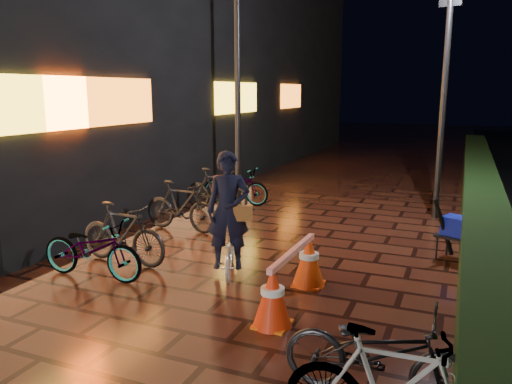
% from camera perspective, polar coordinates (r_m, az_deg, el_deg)
% --- Properties ---
extents(ground, '(80.00, 80.00, 0.00)m').
position_cam_1_polar(ground, '(6.19, -8.09, -15.58)').
color(ground, '#381911').
rests_on(ground, ground).
extents(hedge, '(0.70, 20.00, 1.00)m').
position_cam_1_polar(hedge, '(12.92, 24.14, 0.21)').
color(hedge, black).
rests_on(hedge, ground).
extents(storefront_block, '(12.09, 22.00, 9.00)m').
position_cam_1_polar(storefront_block, '(20.46, -15.27, 15.86)').
color(storefront_block, black).
rests_on(storefront_block, ground).
extents(lamp_post_hedge, '(0.46, 0.18, 4.84)m').
position_cam_1_polar(lamp_post_hedge, '(11.61, 20.65, 10.07)').
color(lamp_post_hedge, black).
rests_on(lamp_post_hedge, ground).
extents(lamp_post_sf, '(0.54, 0.28, 5.74)m').
position_cam_1_polar(lamp_post_sf, '(13.20, -2.12, 13.02)').
color(lamp_post_sf, black).
rests_on(lamp_post_sf, ground).
extents(cyclist, '(0.93, 1.42, 1.93)m').
position_cam_1_polar(cyclist, '(7.69, -3.13, -4.29)').
color(cyclist, silver).
rests_on(cyclist, ground).
extents(traffic_barrier, '(0.51, 1.90, 0.76)m').
position_cam_1_polar(traffic_barrier, '(6.74, 4.19, -9.61)').
color(traffic_barrier, red).
rests_on(traffic_barrier, ground).
extents(cart_assembly, '(0.77, 0.66, 1.08)m').
position_cam_1_polar(cart_assembly, '(8.97, 21.84, -3.88)').
color(cart_assembly, black).
rests_on(cart_assembly, ground).
extents(parked_bikes_storefront, '(1.98, 6.10, 1.02)m').
position_cam_1_polar(parked_bikes_storefront, '(10.13, -8.67, -1.85)').
color(parked_bikes_storefront, black).
rests_on(parked_bikes_storefront, ground).
extents(parked_bikes_hedge, '(1.95, 1.25, 1.02)m').
position_cam_1_polar(parked_bikes_hedge, '(4.63, 14.37, -18.98)').
color(parked_bikes_hedge, black).
rests_on(parked_bikes_hedge, ground).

